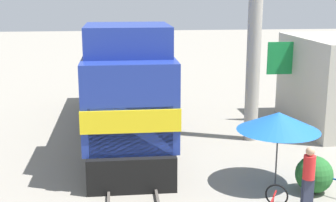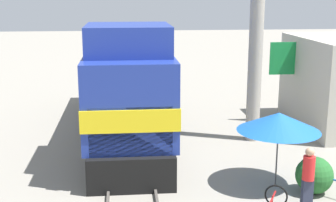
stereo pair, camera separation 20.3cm
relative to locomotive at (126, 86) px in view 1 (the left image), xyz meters
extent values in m
plane|color=gray|center=(0.00, -4.49, -2.14)|extent=(120.00, 120.00, 0.00)
cube|color=#4C4742|center=(-0.72, -4.49, -2.06)|extent=(0.08, 34.56, 0.15)
cube|color=#4C4742|center=(0.72, -4.49, -2.06)|extent=(0.08, 34.56, 0.15)
cube|color=black|center=(0.00, 0.38, -1.58)|extent=(2.76, 13.35, 1.13)
cube|color=navy|center=(0.00, 0.38, 0.41)|extent=(3.00, 12.82, 2.84)
cube|color=yellow|center=(0.00, 0.38, 0.12)|extent=(3.04, 12.95, 0.70)
cube|color=yellow|center=(0.00, -5.09, -0.23)|extent=(2.55, 1.87, 1.56)
cube|color=navy|center=(0.00, -3.62, 2.33)|extent=(2.82, 2.94, 1.01)
cylinder|color=#9E998E|center=(5.13, -1.25, 3.31)|extent=(0.57, 0.57, 10.90)
cylinder|color=#4C4C4C|center=(4.59, -5.99, -1.01)|extent=(0.05, 0.05, 2.26)
cone|color=#1959B2|center=(4.59, -5.99, -0.03)|extent=(2.60, 2.60, 0.58)
cube|color=#595959|center=(7.80, 1.25, -0.99)|extent=(0.12, 0.12, 2.30)
cube|color=#198C3F|center=(7.80, 1.25, 0.91)|extent=(2.53, 0.08, 1.50)
sphere|color=#236028|center=(5.57, -6.65, -1.57)|extent=(1.15, 1.15, 1.15)
cube|color=#2D3347|center=(4.94, -7.68, -1.70)|extent=(0.30, 0.20, 0.88)
cylinder|color=red|center=(4.94, -7.68, -0.91)|extent=(0.34, 0.34, 0.70)
sphere|color=tan|center=(4.94, -7.68, -0.44)|extent=(0.26, 0.26, 0.26)
torus|color=black|center=(5.70, -6.70, -1.78)|extent=(0.56, 0.52, 0.71)
torus|color=black|center=(4.11, -7.48, -1.81)|extent=(0.61, 0.36, 0.67)
cube|color=#A51919|center=(3.67, -8.30, -1.61)|extent=(0.78, 1.41, 0.04)
cylinder|color=#A51919|center=(3.83, -8.01, -1.69)|extent=(0.04, 0.04, 0.28)
camera|label=1|loc=(-0.37, -19.55, 3.91)|focal=50.00mm
camera|label=2|loc=(-0.17, -19.57, 3.91)|focal=50.00mm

